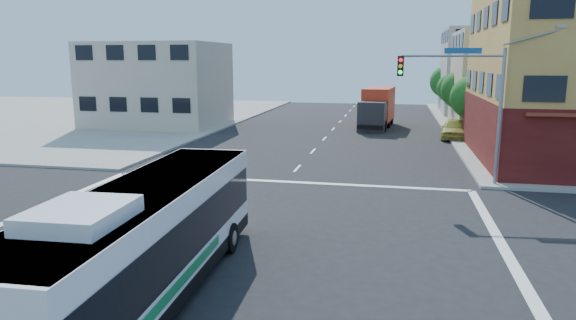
# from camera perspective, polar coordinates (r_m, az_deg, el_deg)

# --- Properties ---
(ground) EXTENTS (120.00, 120.00, 0.00)m
(ground) POSITION_cam_1_polar(r_m,az_deg,el_deg) (18.65, -6.57, -9.14)
(ground) COLOR black
(ground) RESTS_ON ground
(sidewalk_nw) EXTENTS (50.00, 50.00, 0.15)m
(sidewalk_nw) POSITION_cam_1_polar(r_m,az_deg,el_deg) (65.96, -26.36, 4.45)
(sidewalk_nw) COLOR gray
(sidewalk_nw) RESTS_ON ground
(building_east_near) EXTENTS (12.06, 10.06, 9.00)m
(building_east_near) POSITION_cam_1_polar(r_m,az_deg,el_deg) (51.85, 24.72, 8.00)
(building_east_near) COLOR #BAAA8E
(building_east_near) RESTS_ON ground
(building_east_far) EXTENTS (12.06, 10.06, 10.00)m
(building_east_far) POSITION_cam_1_polar(r_m,az_deg,el_deg) (65.56, 22.08, 9.08)
(building_east_far) COLOR #A9A9A4
(building_east_far) RESTS_ON ground
(building_west) EXTENTS (12.06, 10.06, 8.00)m
(building_west) POSITION_cam_1_polar(r_m,az_deg,el_deg) (51.83, -14.25, 8.11)
(building_west) COLOR #BDB29D
(building_west) RESTS_ON ground
(signal_mast_ne) EXTENTS (7.91, 1.13, 8.07)m
(signal_mast_ne) POSITION_cam_1_polar(r_m,az_deg,el_deg) (27.45, 19.21, 7.48)
(signal_mast_ne) COLOR gray
(signal_mast_ne) RESTS_ON ground
(street_tree_a) EXTENTS (3.60, 3.60, 5.53)m
(street_tree_a) POSITION_cam_1_polar(r_m,az_deg,el_deg) (45.03, 19.96, 6.85)
(street_tree_a) COLOR #342113
(street_tree_a) RESTS_ON ground
(street_tree_b) EXTENTS (3.80, 3.80, 5.79)m
(street_tree_b) POSITION_cam_1_polar(r_m,az_deg,el_deg) (52.94, 18.79, 7.64)
(street_tree_b) COLOR #342113
(street_tree_b) RESTS_ON ground
(street_tree_c) EXTENTS (3.40, 3.40, 5.29)m
(street_tree_c) POSITION_cam_1_polar(r_m,az_deg,el_deg) (60.90, 17.89, 7.80)
(street_tree_c) COLOR #342113
(street_tree_c) RESTS_ON ground
(street_tree_d) EXTENTS (4.00, 4.00, 6.03)m
(street_tree_d) POSITION_cam_1_polar(r_m,az_deg,el_deg) (68.83, 17.24, 8.52)
(street_tree_d) COLOR #342113
(street_tree_d) RESTS_ON ground
(transit_bus) EXTENTS (3.02, 11.96, 3.51)m
(transit_bus) POSITION_cam_1_polar(r_m,az_deg,el_deg) (14.25, -15.43, -8.63)
(transit_bus) COLOR black
(transit_bus) RESTS_ON ground
(box_truck) EXTENTS (3.24, 8.52, 3.74)m
(box_truck) POSITION_cam_1_polar(r_m,az_deg,el_deg) (49.79, 9.86, 5.65)
(box_truck) COLOR #242328
(box_truck) RESTS_ON ground
(parked_car) EXTENTS (2.46, 4.98, 1.63)m
(parked_car) POSITION_cam_1_polar(r_m,az_deg,el_deg) (44.45, 17.94, 3.33)
(parked_car) COLOR gold
(parked_car) RESTS_ON ground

